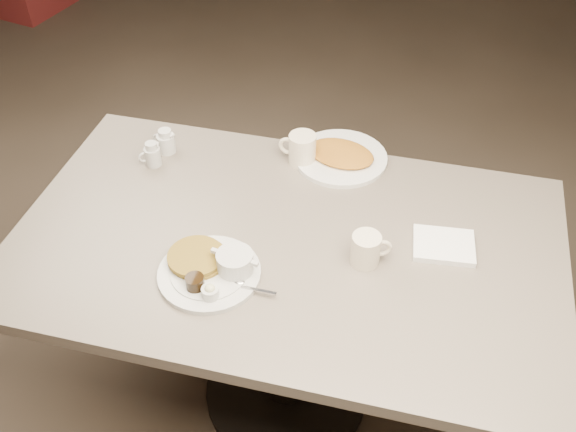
% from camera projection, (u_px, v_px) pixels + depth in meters
% --- Properties ---
extents(room, '(7.04, 8.04, 2.84)m').
position_uv_depth(room, '(286.00, 15.00, 1.34)').
color(room, '#4C3F33').
rests_on(room, ground).
extents(diner_table, '(1.50, 0.90, 0.75)m').
position_uv_depth(diner_table, '(286.00, 281.00, 1.89)').
color(diner_table, slate).
rests_on(diner_table, ground).
extents(main_plate, '(0.34, 0.31, 0.07)m').
position_uv_depth(main_plate, '(212.00, 268.00, 1.67)').
color(main_plate, beige).
rests_on(main_plate, diner_table).
extents(coffee_mug_near, '(0.12, 0.10, 0.09)m').
position_uv_depth(coffee_mug_near, '(367.00, 249.00, 1.68)').
color(coffee_mug_near, '#EFE2C6').
rests_on(coffee_mug_near, diner_table).
extents(napkin, '(0.17, 0.15, 0.02)m').
position_uv_depth(napkin, '(444.00, 246.00, 1.75)').
color(napkin, white).
rests_on(napkin, diner_table).
extents(coffee_mug_far, '(0.12, 0.09, 0.10)m').
position_uv_depth(coffee_mug_far, '(301.00, 149.00, 2.00)').
color(coffee_mug_far, white).
rests_on(coffee_mug_far, diner_table).
extents(creamer_left, '(0.07, 0.06, 0.08)m').
position_uv_depth(creamer_left, '(152.00, 155.00, 2.00)').
color(creamer_left, beige).
rests_on(creamer_left, diner_table).
extents(creamer_right, '(0.09, 0.07, 0.08)m').
position_uv_depth(creamer_right, '(166.00, 142.00, 2.05)').
color(creamer_right, silver).
rests_on(creamer_right, diner_table).
extents(hash_plate, '(0.35, 0.35, 0.04)m').
position_uv_depth(hash_plate, '(341.00, 156.00, 2.03)').
color(hash_plate, white).
rests_on(hash_plate, diner_table).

